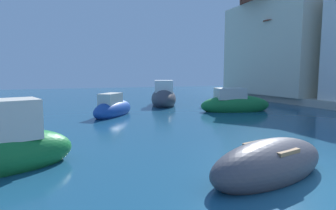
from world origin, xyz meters
TOP-DOWN VIEW (x-y plane):
  - moored_boat_0 at (-1.18, 0.98)m, footprint 3.45×1.88m
  - moored_boat_1 at (4.20, 10.09)m, footprint 4.40×2.12m
  - moored_boat_3 at (1.42, 14.68)m, footprint 3.06×4.73m
  - moored_boat_4 at (-2.77, 11.00)m, footprint 3.08×3.54m
  - waterfront_building_annex at (13.00, 13.99)m, footprint 5.31×7.05m
  - waterfront_building_far at (13.00, 15.32)m, footprint 7.08×9.92m

SIDE VIEW (x-z plane):
  - moored_boat_0 at x=-1.18m, z-range -0.24..0.83m
  - moored_boat_4 at x=-2.77m, z-range -0.35..1.08m
  - moored_boat_1 at x=4.20m, z-range -0.39..1.25m
  - moored_boat_3 at x=1.42m, z-range -0.53..1.56m
  - waterfront_building_annex at x=13.00m, z-range 0.55..7.17m
  - waterfront_building_far at x=13.00m, z-range 0.56..9.45m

